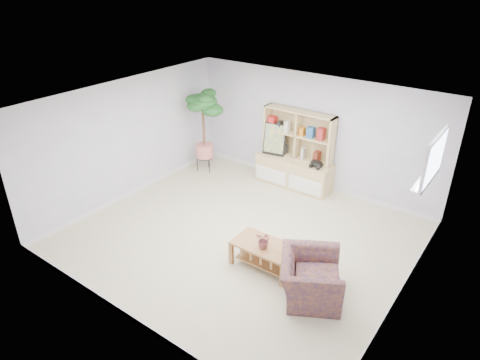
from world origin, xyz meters
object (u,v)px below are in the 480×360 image
Objects in this scene: storage_unit at (295,150)px; floor_tree at (204,132)px; coffee_table at (264,255)px; armchair at (311,275)px.

storage_unit is 2.11m from floor_tree.
storage_unit is at bearing 110.33° from coffee_table.
floor_tree is at bearing 30.60° from armchair.
coffee_table is at bearing -35.13° from floor_tree.
storage_unit is 2.95m from coffee_table.
floor_tree is 4.60m from armchair.
storage_unit is 0.88× the size of floor_tree.
floor_tree is (-2.03, -0.55, 0.12)m from storage_unit.
floor_tree reaches higher than coffee_table.
floor_tree reaches higher than storage_unit.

